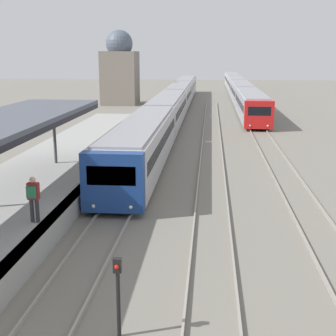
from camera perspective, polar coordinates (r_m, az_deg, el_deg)
person_on_platform at (r=17.13m, az=-16.11°, el=-3.28°), size 0.40×0.40×1.66m
train_near at (r=52.38m, az=0.78°, el=8.14°), size 2.65×67.43×2.93m
train_far at (r=74.02m, az=8.63°, el=9.61°), size 2.60×64.26×2.85m
signal_post_near at (r=11.64m, az=-6.12°, el=-14.49°), size 0.20×0.22×2.07m
distant_domed_building at (r=64.83m, az=-5.89°, el=11.77°), size 4.68×4.68×9.86m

